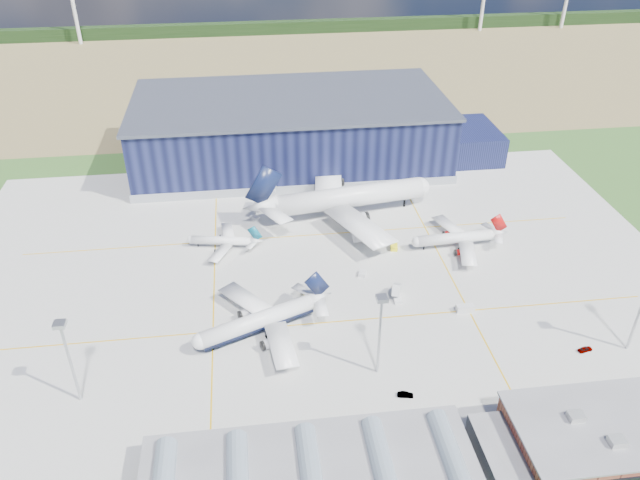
{
  "coord_description": "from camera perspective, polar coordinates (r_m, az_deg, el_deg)",
  "views": [
    {
      "loc": [
        -18.16,
        -138.75,
        108.37
      ],
      "look_at": [
        1.91,
        16.18,
        9.83
      ],
      "focal_mm": 35.0,
      "sensor_mm": 36.0,
      "label": 1
    }
  ],
  "objects": [
    {
      "name": "glass_concourse",
      "position": [
        131.52,
        0.7,
        -20.51
      ],
      "size": [
        78.0,
        23.0,
        8.6
      ],
      "color": "black",
      "rests_on": "ground"
    },
    {
      "name": "light_mast_west",
      "position": [
        149.04,
        -22.15,
        -9.24
      ],
      "size": [
        2.6,
        2.6,
        23.0
      ],
      "color": "#ADAEB4",
      "rests_on": "ground"
    },
    {
      "name": "gse_tug_b",
      "position": [
        178.66,
        -1.19,
        -4.85
      ],
      "size": [
        2.28,
        3.16,
        1.29
      ],
      "primitive_type": "cube",
      "rotation": [
        0.0,
        0.0,
        -0.11
      ],
      "color": "yellow",
      "rests_on": "ground"
    },
    {
      "name": "airliner_regional",
      "position": [
        199.66,
        -9.03,
        0.29
      ],
      "size": [
        28.88,
        28.45,
        8.09
      ],
      "primitive_type": null,
      "rotation": [
        0.0,
        0.0,
        2.96
      ],
      "color": "white",
      "rests_on": "ground"
    },
    {
      "name": "ops_building",
      "position": [
        149.27,
        25.78,
        -15.91
      ],
      "size": [
        46.0,
        23.0,
        10.9
      ],
      "color": "brown",
      "rests_on": "ground"
    },
    {
      "name": "farmland",
      "position": [
        375.2,
        -4.45,
        15.36
      ],
      "size": [
        600.0,
        220.0,
        0.01
      ],
      "primitive_type": "cube",
      "color": "olive",
      "rests_on": "ground"
    },
    {
      "name": "airliner_navy",
      "position": [
        162.54,
        -5.74,
        -6.71
      ],
      "size": [
        52.74,
        52.27,
        13.22
      ],
      "primitive_type": null,
      "rotation": [
        0.0,
        0.0,
        3.54
      ],
      "color": "white",
      "rests_on": "ground"
    },
    {
      "name": "car_a",
      "position": [
        173.98,
        23.09,
        -9.16
      ],
      "size": [
        4.03,
        2.3,
        1.29
      ],
      "primitive_type": "imported",
      "rotation": [
        0.0,
        0.0,
        1.79
      ],
      "color": "#99999E",
      "rests_on": "ground"
    },
    {
      "name": "airliner_red",
      "position": [
        201.46,
        12.3,
        0.63
      ],
      "size": [
        33.42,
        32.75,
        10.48
      ],
      "primitive_type": null,
      "rotation": [
        0.0,
        0.0,
        3.18
      ],
      "color": "white",
      "rests_on": "ground"
    },
    {
      "name": "light_mast_center",
      "position": [
        145.8,
        5.54,
        -7.54
      ],
      "size": [
        2.6,
        2.6,
        23.0
      ],
      "color": "#ADAEB4",
      "rests_on": "ground"
    },
    {
      "name": "ground",
      "position": [
        176.99,
        0.06,
        -5.51
      ],
      "size": [
        600.0,
        600.0,
        0.0
      ],
      "primitive_type": "plane",
      "color": "#2E5821",
      "rests_on": "ground"
    },
    {
      "name": "treeline",
      "position": [
        451.36,
        -5.15,
        18.75
      ],
      "size": [
        600.0,
        8.0,
        8.0
      ],
      "primitive_type": "cube",
      "color": "black",
      "rests_on": "ground"
    },
    {
      "name": "gse_tug_c",
      "position": [
        199.62,
        6.78,
        -0.64
      ],
      "size": [
        2.78,
        3.79,
        1.5
      ],
      "primitive_type": "cube",
      "rotation": [
        0.0,
        0.0,
        -0.2
      ],
      "color": "yellow",
      "rests_on": "ground"
    },
    {
      "name": "hangar",
      "position": [
        253.67,
        -2.11,
        9.8
      ],
      "size": [
        145.0,
        62.0,
        26.1
      ],
      "color": "black",
      "rests_on": "ground"
    },
    {
      "name": "gse_van_a",
      "position": [
        176.8,
        13.13,
        -6.13
      ],
      "size": [
        4.91,
        2.21,
        2.13
      ],
      "primitive_type": "cube",
      "rotation": [
        0.0,
        0.0,
        1.55
      ],
      "color": "silver",
      "rests_on": "ground"
    },
    {
      "name": "airstair",
      "position": [
        178.46,
        6.97,
        -4.77
      ],
      "size": [
        3.67,
        5.55,
        3.3
      ],
      "primitive_type": "cube",
      "rotation": [
        0.0,
        0.0,
        -0.34
      ],
      "color": "silver",
      "rests_on": "ground"
    },
    {
      "name": "car_b",
      "position": [
        150.61,
        7.81,
        -13.84
      ],
      "size": [
        3.87,
        2.01,
        1.21
      ],
      "primitive_type": "imported",
      "rotation": [
        0.0,
        0.0,
        1.36
      ],
      "color": "#99999E",
      "rests_on": "ground"
    },
    {
      "name": "airliner_widebody",
      "position": [
        212.25,
        2.67,
        4.86
      ],
      "size": [
        75.62,
        74.4,
        21.77
      ],
      "primitive_type": null,
      "rotation": [
        0.0,
        0.0,
        0.15
      ],
      "color": "white",
      "rests_on": "ground"
    },
    {
      "name": "gse_cart_a",
      "position": [
        186.79,
        3.89,
        -3.07
      ],
      "size": [
        2.84,
        3.39,
        1.25
      ],
      "primitive_type": "cube",
      "rotation": [
        0.0,
        0.0,
        -0.36
      ],
      "color": "silver",
      "rests_on": "ground"
    },
    {
      "name": "apron",
      "position": [
        184.92,
        -0.34,
        -3.63
      ],
      "size": [
        220.0,
        160.0,
        0.08
      ],
      "color": "#ADACA7",
      "rests_on": "ground"
    },
    {
      "name": "gse_cart_b",
      "position": [
        215.39,
        -6.03,
        2.02
      ],
      "size": [
        3.24,
        3.29,
        1.2
      ],
      "primitive_type": "cube",
      "rotation": [
        0.0,
        0.0,
        0.75
      ],
      "color": "silver",
      "rests_on": "ground"
    }
  ]
}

